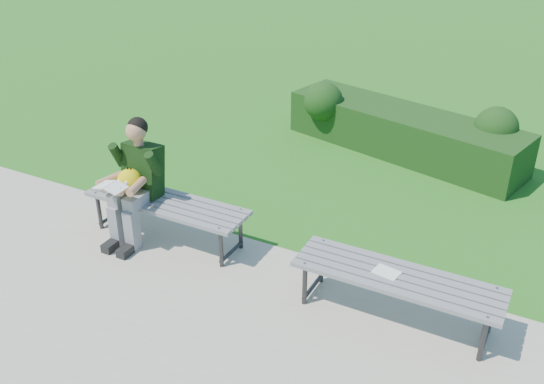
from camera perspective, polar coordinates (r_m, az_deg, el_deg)
ground at (r=6.32m, az=2.51°, el=-5.87°), size 80.00×80.00×0.00m
walkway at (r=5.12m, az=-6.26°, el=-15.50°), size 30.00×3.50×0.02m
hedge at (r=8.62m, az=12.29°, el=5.81°), size 3.49×1.67×0.85m
bench_left at (r=6.43m, az=-9.89°, el=-1.27°), size 1.80×0.50×0.46m
bench_right at (r=5.35m, az=11.70°, el=-8.18°), size 1.80×0.50×0.46m
seated_boy at (r=6.40m, az=-12.77°, el=1.31°), size 0.56×0.76×1.31m
paper_sheet at (r=5.33m, az=10.73°, el=-7.42°), size 0.24×0.19×0.01m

